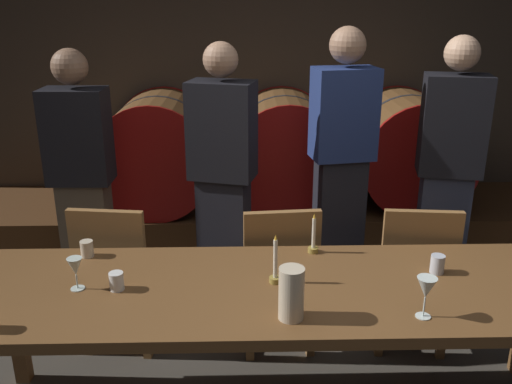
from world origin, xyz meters
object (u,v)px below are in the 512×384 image
object	(u,v)px
chair_center	(279,271)
guest_far_left	(82,179)
cup_center_right	(117,281)
guest_center_right	(341,164)
chair_left	(117,269)
chair_right	(414,270)
cup_far_right	(437,264)
guest_center_left	(223,180)
guest_far_right	(448,171)
pitcher	(291,293)
wine_barrel_center	(284,150)
candle_right	(313,242)
cup_center_left	(87,249)
wine_glass_center	(426,289)
wine_glass_left	(75,268)
wine_barrel_right	(407,149)
dining_table	(279,299)
candle_left	(275,269)
wine_barrel_left	(159,151)

from	to	relation	value
chair_center	guest_far_left	xyz separation A→B (m)	(-1.19, 0.59, 0.35)
cup_center_right	guest_center_right	bearing A→B (deg)	47.04
chair_left	guest_center_right	world-z (taller)	guest_center_right
chair_right	chair_left	bearing A→B (deg)	4.10
guest_far_left	cup_far_right	distance (m)	2.17
chair_left	guest_far_left	world-z (taller)	guest_far_left
chair_left	guest_center_left	world-z (taller)	guest_center_left
guest_far_right	pitcher	xyz separation A→B (m)	(-1.10, -1.41, -0.03)
wine_barrel_center	candle_right	xyz separation A→B (m)	(0.02, -1.70, 0.01)
chair_center	cup_center_right	xyz separation A→B (m)	(-0.73, -0.61, 0.28)
cup_center_left	cup_center_right	bearing A→B (deg)	-57.08
guest_center_left	guest_far_right	distance (m)	1.40
guest_center_right	chair_left	bearing A→B (deg)	15.29
cup_center_left	wine_glass_center	bearing A→B (deg)	-21.33
candle_right	wine_glass_left	xyz separation A→B (m)	(-1.05, -0.33, 0.05)
wine_barrel_center	chair_left	xyz separation A→B (m)	(-1.02, -1.39, -0.29)
wine_barrel_right	pitcher	distance (m)	2.53
dining_table	wine_glass_left	distance (m)	0.88
chair_right	guest_center_right	world-z (taller)	guest_center_right
cup_far_right	guest_center_left	bearing A→B (deg)	135.41
guest_center_left	cup_center_right	size ratio (longest dim) A/B	21.05
chair_left	guest_far_left	xyz separation A→B (m)	(-0.31, 0.56, 0.35)
wine_glass_left	wine_glass_center	world-z (taller)	wine_glass_center
guest_far_left	candle_left	world-z (taller)	guest_far_left
wine_barrel_left	guest_center_right	distance (m)	1.50
wine_barrel_left	dining_table	size ratio (longest dim) A/B	0.31
wine_barrel_left	guest_far_right	world-z (taller)	guest_far_right
wine_barrel_center	guest_center_left	xyz separation A→B (m)	(-0.44, -0.94, 0.08)
candle_right	pitcher	distance (m)	0.60
candle_left	cup_center_left	size ratio (longest dim) A/B	2.86
pitcher	cup_far_right	bearing A→B (deg)	27.09
candle_right	dining_table	bearing A→B (deg)	-119.60
chair_right	wine_glass_center	distance (m)	0.95
cup_center_left	cup_far_right	bearing A→B (deg)	-7.24
guest_center_right	candle_left	distance (m)	1.30
candle_right	wine_glass_center	size ratio (longest dim) A/B	1.19
guest_center_right	candle_right	world-z (taller)	guest_center_right
wine_glass_left	wine_barrel_right	bearing A→B (deg)	45.54
wine_glass_left	wine_barrel_left	bearing A→B (deg)	88.08
wine_barrel_left	pitcher	world-z (taller)	wine_barrel_left
wine_barrel_right	cup_far_right	bearing A→B (deg)	-102.02
chair_left	chair_center	xyz separation A→B (m)	(0.89, -0.04, 0.00)
wine_barrel_left	wine_glass_center	size ratio (longest dim) A/B	5.03
wine_barrel_right	wine_barrel_center	bearing A→B (deg)	180.00
wine_glass_left	wine_glass_center	size ratio (longest dim) A/B	0.85
guest_far_right	candle_left	xyz separation A→B (m)	(-1.15, -1.13, -0.08)
chair_left	guest_far_left	size ratio (longest dim) A/B	0.54
wine_barrel_right	guest_far_right	world-z (taller)	guest_far_right
chair_left	guest_far_right	bearing A→B (deg)	-157.97
wine_barrel_center	cup_center_right	size ratio (longest dim) A/B	10.83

